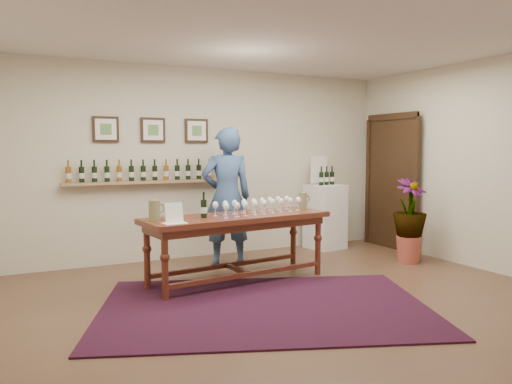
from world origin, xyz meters
name	(u,v)px	position (x,y,z in m)	size (l,w,h in m)	color
ground	(289,300)	(0.00, 0.00, 0.00)	(6.00, 6.00, 0.00)	#523824
room_shell	(346,180)	(2.11, 1.86, 1.12)	(6.00, 6.00, 6.00)	beige
rug	(265,307)	(-0.36, -0.12, 0.01)	(3.30, 2.20, 0.02)	#440C13
tasting_table	(237,225)	(-0.19, 0.92, 0.70)	(2.38, 1.00, 0.82)	#4C2213
table_glasses	(259,206)	(0.12, 0.96, 0.91)	(1.32, 0.30, 0.18)	white
table_bottles	(202,203)	(-0.65, 0.91, 0.99)	(0.31, 0.18, 0.33)	black
pitcher_left	(154,210)	(-1.22, 0.88, 0.94)	(0.15, 0.15, 0.23)	olive
pitcher_right	(303,200)	(0.87, 1.13, 0.93)	(0.14, 0.14, 0.22)	olive
menu_card	(174,213)	(-1.08, 0.62, 0.93)	(0.24, 0.18, 0.22)	white
display_pedestal	(325,217)	(1.93, 2.16, 0.52)	(0.52, 0.52, 1.04)	white
pedestal_bottles	(327,175)	(1.91, 2.11, 1.20)	(0.32, 0.09, 0.32)	black
info_sign	(319,169)	(1.89, 2.29, 1.28)	(0.35, 0.02, 0.49)	white
potted_plant	(410,220)	(2.40, 0.75, 0.61)	(0.59, 0.59, 1.04)	#A54837
person	(227,197)	(0.04, 1.79, 0.95)	(0.70, 0.46, 1.91)	#334D78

